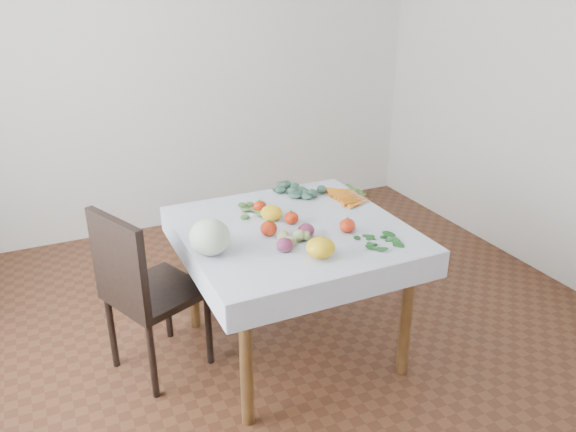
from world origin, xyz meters
name	(u,v)px	position (x,y,z in m)	size (l,w,h in m)	color
ground	(292,347)	(0.00, 0.00, 0.00)	(4.00, 4.00, 0.00)	#56301B
back_wall	(183,60)	(0.00, 2.00, 1.35)	(4.00, 0.04, 2.70)	white
table	(293,245)	(0.00, 0.00, 0.65)	(1.00, 1.00, 0.75)	brown
tablecloth	(293,228)	(0.00, 0.00, 0.75)	(1.12, 1.12, 0.01)	white
chair	(141,285)	(-0.78, 0.13, 0.54)	(0.55, 0.55, 0.93)	black
cabbage	(210,237)	(-0.48, -0.11, 0.84)	(0.19, 0.19, 0.17)	#DCF4CC
tomato_a	(259,207)	(-0.08, 0.26, 0.79)	(0.07, 0.07, 0.06)	red
tomato_b	(291,218)	(0.01, 0.04, 0.79)	(0.08, 0.08, 0.07)	red
tomato_c	(269,228)	(-0.15, -0.04, 0.79)	(0.09, 0.09, 0.07)	red
tomato_d	(347,226)	(0.23, -0.17, 0.79)	(0.08, 0.08, 0.07)	red
heirloom_back	(271,213)	(-0.06, 0.13, 0.80)	(0.12, 0.12, 0.08)	yellow
heirloom_front	(321,248)	(-0.02, -0.35, 0.80)	(0.14, 0.14, 0.10)	yellow
onion_a	(306,230)	(0.01, -0.13, 0.79)	(0.08, 0.08, 0.07)	maroon
onion_b	(285,245)	(-0.15, -0.23, 0.79)	(0.08, 0.08, 0.07)	maroon
tomatillo_cluster	(296,236)	(-0.05, -0.15, 0.78)	(0.17, 0.10, 0.05)	#ADC06E
carrot_bunch	(350,196)	(0.48, 0.23, 0.77)	(0.19, 0.33, 0.03)	orange
kale_bunch	(296,190)	(0.22, 0.43, 0.78)	(0.30, 0.26, 0.04)	#3C6252
basil_bunch	(377,241)	(0.30, -0.33, 0.76)	(0.25, 0.20, 0.01)	#1C5A1F
dill_bunch	(258,208)	(-0.08, 0.29, 0.77)	(0.22, 0.22, 0.02)	#4F7837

